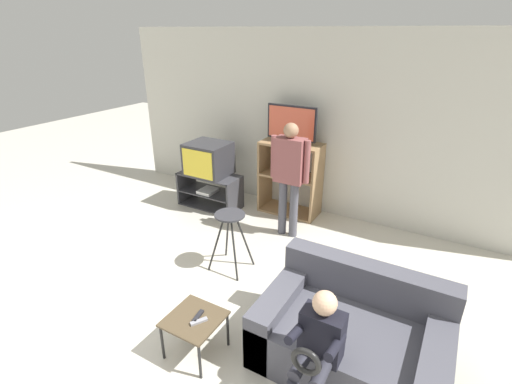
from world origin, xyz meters
The scene contains 12 objects.
wall_back centered at (0.00, 3.69, 1.30)m, with size 6.40×0.06×2.60m.
tv_stand centered at (-1.36, 2.96, 0.26)m, with size 0.97×0.45×0.53m.
television_main centered at (-1.36, 2.97, 0.77)m, with size 0.61×0.55×0.49m.
media_shelf centered at (-0.19, 3.40, 0.56)m, with size 0.88×0.44×1.09m.
television_flat centered at (-0.21, 3.41, 1.34)m, with size 0.73×0.20×0.52m.
folding_stool centered at (-0.15, 1.74, 0.56)m, with size 0.42×0.38×0.70m.
snack_table centered at (0.27, 0.55, 0.33)m, with size 0.44×0.44×0.37m.
remote_control_black centered at (0.30, 0.58, 0.38)m, with size 0.04×0.14×0.02m, color #232328.
remote_control_white centered at (0.34, 0.53, 0.38)m, with size 0.04×0.14×0.02m, color gray.
couch centered at (1.44, 1.13, 0.26)m, with size 1.46×0.95×0.76m.
person_standing_adult centered at (0.08, 2.77, 0.93)m, with size 0.53×0.20×1.53m.
person_seated_child centered at (1.33, 0.59, 0.57)m, with size 0.33×0.43×0.97m.
Camera 1 is at (1.91, -1.26, 2.56)m, focal length 26.00 mm.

